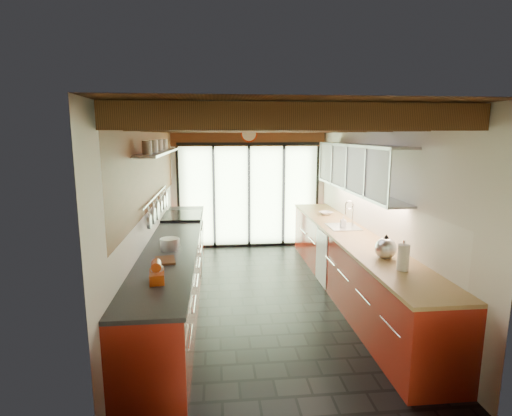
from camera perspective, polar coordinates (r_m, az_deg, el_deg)
name	(u,v)px	position (r m, az deg, el deg)	size (l,w,h in m)	color
ground	(265,297)	(5.98, 1.25, -12.55)	(5.50, 5.50, 0.00)	black
room_shell	(265,185)	(5.55, 1.32, 3.37)	(5.50, 5.50, 5.50)	silver
ceiling_beams	(262,126)	(5.88, 0.89, 11.67)	(3.14, 5.06, 4.90)	#593316
glass_door	(249,168)	(8.21, -1.01, 5.73)	(2.95, 0.10, 2.90)	#C6EAAD
left_counter	(175,270)	(5.81, -11.47, -8.62)	(0.68, 5.00, 0.92)	maroon
range_stove	(183,242)	(7.18, -10.36, -4.78)	(0.66, 0.90, 0.97)	silver
right_counter	(350,264)	(6.10, 13.34, -7.76)	(0.68, 5.00, 0.92)	maroon
sink_assembly	(344,225)	(6.34, 12.48, -2.35)	(0.45, 0.52, 0.43)	silver
upper_cabinets_right	(358,168)	(6.16, 14.36, 5.59)	(0.34, 3.00, 3.00)	silver
left_wall_fixtures	(159,173)	(5.79, -13.64, 4.86)	(0.28, 2.60, 0.96)	silver
stand_mixer	(157,273)	(4.05, -13.97, -9.03)	(0.17, 0.26, 0.22)	#B93B0E
pot_large	(169,244)	(5.10, -12.26, -5.07)	(0.23, 0.23, 0.15)	silver
pot_small	(171,242)	(5.29, -12.01, -4.83)	(0.23, 0.23, 0.09)	silver
cutting_board	(165,260)	(4.67, -12.85, -7.32)	(0.22, 0.30, 0.03)	brown
kettle	(386,247)	(4.89, 18.05, -5.33)	(0.30, 0.34, 0.30)	silver
paper_towel	(403,258)	(4.51, 20.30, -6.69)	(0.16, 0.16, 0.33)	white
soap_bottle	(343,222)	(6.31, 12.37, -1.94)	(0.08, 0.08, 0.18)	silver
bowl	(326,213)	(7.25, 9.95, -0.75)	(0.24, 0.24, 0.06)	silver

